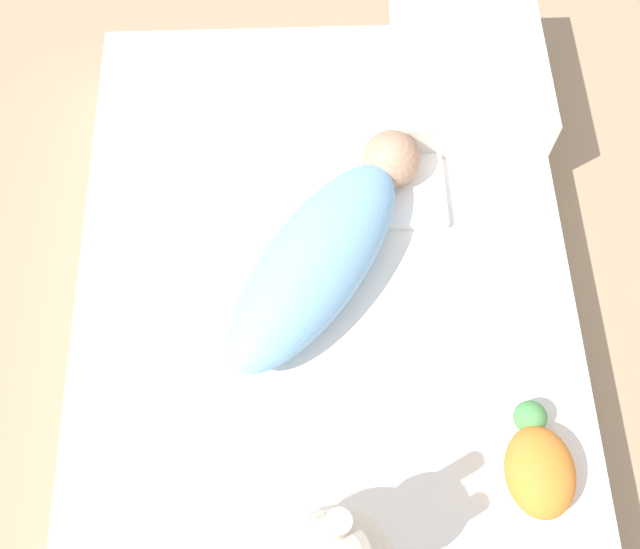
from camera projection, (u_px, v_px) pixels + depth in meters
ground_plane at (324, 320)px, 1.48m from camera, size 12.00×12.00×0.00m
bed_mattress at (325, 307)px, 1.42m from camera, size 1.25×0.90×0.14m
burp_cloth at (405, 180)px, 1.44m from camera, size 0.21×0.15×0.02m
swaddled_baby at (324, 251)px, 1.32m from camera, size 0.51×0.41×0.14m
pillow at (469, 62)px, 1.52m from camera, size 0.40×0.29×0.09m
turtle_plush at (539, 466)px, 1.19m from camera, size 0.19×0.11×0.08m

